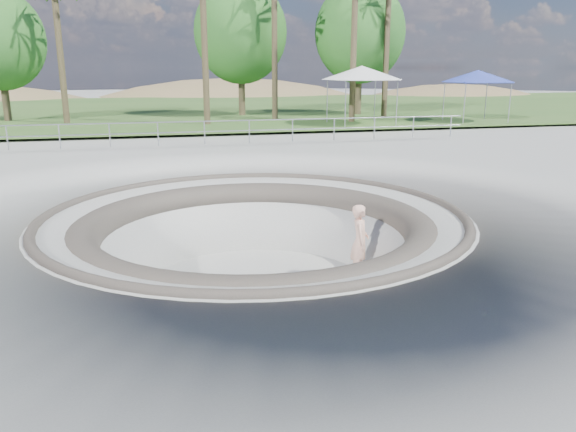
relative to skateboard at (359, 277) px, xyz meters
name	(u,v)px	position (x,y,z in m)	size (l,w,h in m)	color
ground	(255,214)	(-2.70, 0.12, 1.83)	(180.00, 180.00, 0.00)	#ADADA8
skate_bowl	(256,285)	(-2.70, 0.12, 0.00)	(14.00, 14.00, 4.10)	#ADADA8
grass_strip	(178,109)	(-2.70, 34.12, 2.05)	(180.00, 36.00, 0.12)	#345823
distant_hills	(202,154)	(1.08, 57.29, -5.19)	(103.20, 45.00, 28.60)	olive
safety_railing	(205,132)	(-2.70, 12.12, 2.52)	(25.00, 0.06, 1.03)	#93969B
skateboard	(359,277)	(0.00, 0.00, 0.00)	(0.93, 0.57, 0.09)	#9B5F3E
skater	(360,241)	(0.00, 0.00, 0.98)	(0.70, 0.46, 1.93)	#EEB39A
canopy_white	(362,73)	(6.89, 18.12, 4.98)	(6.48, 6.48, 3.27)	#93969B
canopy_blue	(478,76)	(14.31, 18.12, 4.77)	(5.99, 5.99, 3.04)	#93969B
bushy_tree_mid	(241,32)	(1.25, 26.01, 7.54)	(6.20, 5.63, 8.94)	brown
bushy_tree_right	(360,33)	(9.29, 24.87, 7.56)	(6.21, 5.65, 8.96)	brown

